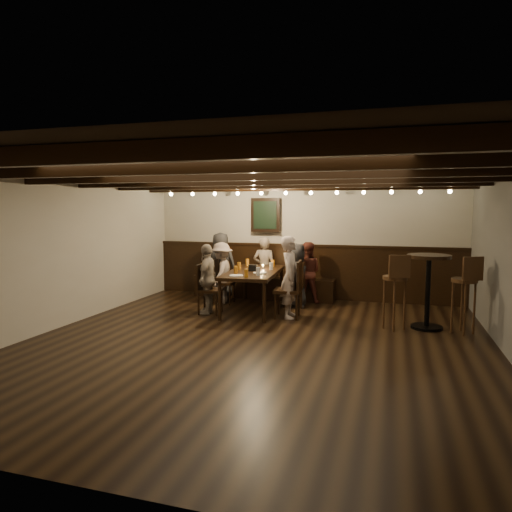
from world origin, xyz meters
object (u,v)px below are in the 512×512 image
(person_bench_right, at_px, (307,272))
(person_right_near, at_px, (297,275))
(person_left_far, at_px, (207,279))
(person_right_far, at_px, (290,277))
(person_bench_left, at_px, (221,266))
(bar_stool_right, at_px, (464,305))
(chair_right_near, at_px, (295,293))
(high_top_table, at_px, (428,280))
(dining_table, at_px, (253,274))
(chair_left_near, at_px, (223,290))
(bar_stool_left, at_px, (394,302))
(chair_right_far, at_px, (288,300))
(chair_left_far, at_px, (209,298))
(person_left_near, at_px, (222,273))
(person_bench_centre, at_px, (264,268))

(person_bench_right, height_order, person_right_near, person_bench_right)
(person_left_far, height_order, person_right_far, person_right_far)
(person_bench_left, bearing_deg, bar_stool_right, 157.30)
(chair_right_near, relative_size, person_right_far, 0.61)
(high_top_table, bearing_deg, dining_table, 170.93)
(chair_left_near, height_order, bar_stool_left, bar_stool_left)
(chair_left_near, bearing_deg, chair_right_far, 57.99)
(chair_left_far, distance_m, bar_stool_left, 3.20)
(person_left_near, bearing_deg, person_right_near, 90.00)
(dining_table, bearing_deg, chair_left_near, 147.94)
(person_left_far, relative_size, bar_stool_right, 1.06)
(person_right_near, distance_m, high_top_table, 2.51)
(dining_table, height_order, person_right_far, person_right_far)
(dining_table, height_order, person_bench_left, person_bench_left)
(person_right_far, bearing_deg, person_left_near, 59.04)
(chair_left_near, bearing_deg, high_top_table, 72.31)
(chair_left_far, height_order, bar_stool_right, bar_stool_right)
(person_bench_left, height_order, person_left_near, person_bench_left)
(person_left_near, height_order, person_left_far, person_left_far)
(chair_left_near, bearing_deg, person_bench_right, 105.54)
(chair_left_far, xyz_separation_m, high_top_table, (3.69, 0.03, 0.50))
(chair_right_near, distance_m, person_right_near, 0.35)
(chair_left_far, xyz_separation_m, person_bench_right, (1.50, 1.48, 0.34))
(dining_table, xyz_separation_m, person_right_far, (0.78, -0.39, 0.03))
(person_right_far, bearing_deg, chair_left_near, 58.50)
(chair_left_near, distance_m, person_right_far, 1.78)
(person_right_far, bearing_deg, person_bench_left, 50.71)
(person_left_far, xyz_separation_m, person_right_near, (1.42, 1.02, -0.02))
(chair_right_near, bearing_deg, chair_right_far, -179.84)
(chair_right_far, bearing_deg, chair_left_near, 57.99)
(person_bench_left, bearing_deg, person_right_near, 164.74)
(chair_left_far, distance_m, high_top_table, 3.72)
(dining_table, height_order, person_bench_right, person_bench_right)
(bar_stool_left, bearing_deg, person_bench_right, 115.22)
(person_right_far, xyz_separation_m, bar_stool_right, (2.73, -0.25, -0.27))
(chair_left_far, relative_size, person_right_far, 0.63)
(person_left_near, bearing_deg, chair_right_far, 58.54)
(dining_table, relative_size, bar_stool_left, 1.71)
(chair_left_far, xyz_separation_m, person_left_far, (-0.03, -0.00, 0.36))
(person_right_near, bearing_deg, person_left_near, 90.00)
(person_right_near, xyz_separation_m, bar_stool_right, (2.80, -1.15, -0.17))
(chair_left_far, bearing_deg, chair_right_near, 122.06)
(dining_table, distance_m, high_top_table, 3.05)
(person_left_near, relative_size, high_top_table, 1.04)
(chair_right_near, distance_m, chair_right_far, 0.90)
(bar_stool_left, bearing_deg, person_bench_left, 136.21)
(dining_table, bearing_deg, person_right_near, 30.96)
(person_bench_left, height_order, person_right_near, person_bench_left)
(person_bench_centre, distance_m, person_right_far, 1.68)
(dining_table, bearing_deg, bar_stool_left, -19.95)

